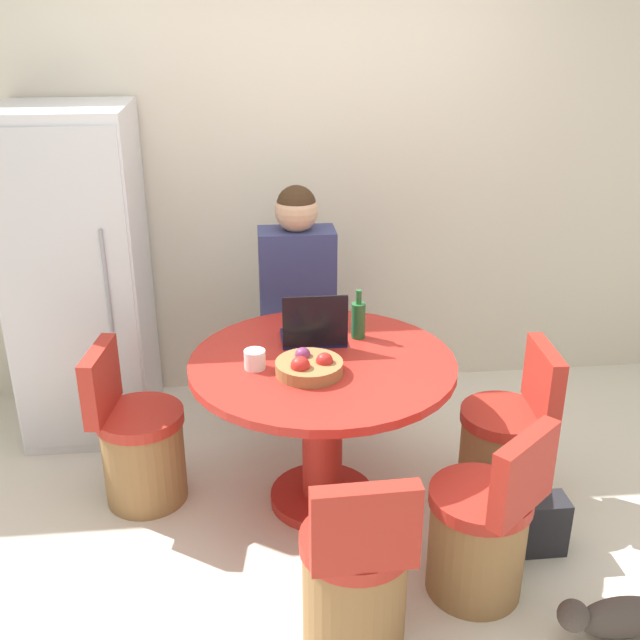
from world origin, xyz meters
The scene contains 15 objects.
ground_plane centered at (0.00, 0.00, 0.00)m, with size 12.00×12.00×0.00m, color beige.
wall_back centered at (0.00, 1.58, 1.30)m, with size 7.00×0.06×2.60m.
refrigerator centered at (-1.17, 1.18, 0.88)m, with size 0.66×0.71×1.76m.
dining_table centered at (0.02, 0.30, 0.55)m, with size 1.19×1.19×0.75m.
chair_right_side centered at (0.88, 0.24, 0.28)m, with size 0.41×0.41×0.79m.
chair_near_camera centered at (0.05, -0.57, 0.28)m, with size 0.41×0.41×0.79m.
chair_near_right_corner centered at (0.58, -0.36, 0.28)m, with size 0.47×0.47×0.79m.
chair_left_side centered at (-0.83, 0.42, 0.28)m, with size 0.42×0.41×0.79m.
person_seated centered at (-0.03, 1.11, 0.76)m, with size 0.40×0.37×1.36m.
laptop centered at (0.00, 0.48, 0.81)m, with size 0.30×0.22×0.26m.
fruit_bowl centered at (-0.05, 0.17, 0.79)m, with size 0.29×0.29×0.10m.
coffee_cup centered at (-0.28, 0.25, 0.79)m, with size 0.09×0.09×0.08m.
bottle centered at (0.21, 0.52, 0.85)m, with size 0.07×0.07×0.24m.
cat centered at (1.02, -0.66, 0.09)m, with size 0.49×0.13×0.18m.
handbag centered at (0.88, -0.15, 0.13)m, with size 0.30×0.14×0.26m.
Camera 1 is at (-0.31, -2.67, 2.20)m, focal length 42.00 mm.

